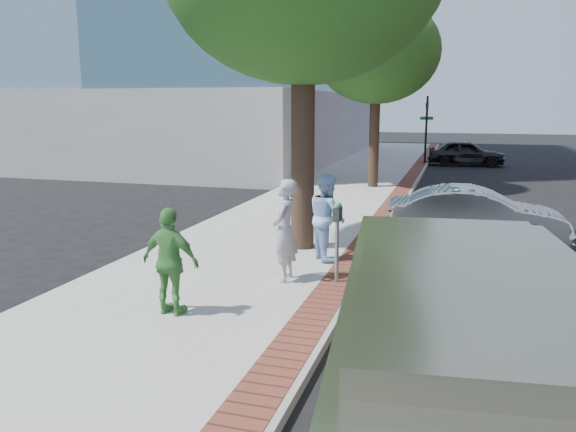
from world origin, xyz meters
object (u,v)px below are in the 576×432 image
at_px(person_green, 171,262).
at_px(sedan_silver, 476,216).
at_px(parking_meter, 337,226).
at_px(person_officer, 327,217).
at_px(van, 463,350).
at_px(bg_car, 466,153).
at_px(person_gray, 285,230).

xyz_separation_m(person_green, sedan_silver, (4.60, 6.71, -0.30)).
xyz_separation_m(parking_meter, person_officer, (-0.53, 1.49, -0.15)).
distance_m(sedan_silver, van, 9.00).
relative_size(parking_meter, person_officer, 0.82).
xyz_separation_m(person_green, bg_car, (4.49, 25.28, -0.28)).
bearing_deg(van, person_officer, 107.27).
bearing_deg(person_green, bg_car, -93.62).
bearing_deg(sedan_silver, person_officer, 131.24).
bearing_deg(parking_meter, sedan_silver, 60.50).
distance_m(person_officer, sedan_silver, 4.22).
xyz_separation_m(person_gray, person_green, (-1.16, -2.14, -0.10)).
height_order(person_officer, bg_car, person_officer).
distance_m(person_gray, bg_car, 23.38).
bearing_deg(person_green, person_gray, -112.03).
bearing_deg(van, person_gray, 118.43).
xyz_separation_m(person_gray, sedan_silver, (3.44, 4.57, -0.40)).
relative_size(person_gray, van, 0.33).
distance_m(person_gray, sedan_silver, 5.73).
relative_size(parking_meter, bg_car, 0.36).
height_order(parking_meter, van, van).
xyz_separation_m(person_green, van, (4.27, -2.27, 0.13)).
relative_size(bg_car, van, 0.72).
relative_size(sedan_silver, van, 0.73).
bearing_deg(person_gray, van, 32.71).
distance_m(person_gray, person_officer, 1.70).
relative_size(person_green, van, 0.29).
bearing_deg(bg_car, person_gray, 169.13).
height_order(person_green, bg_car, person_green).
xyz_separation_m(parking_meter, bg_car, (2.39, 22.98, -0.50)).
distance_m(person_officer, van, 6.63).
bearing_deg(person_gray, parking_meter, 97.27).
distance_m(person_green, sedan_silver, 8.14).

